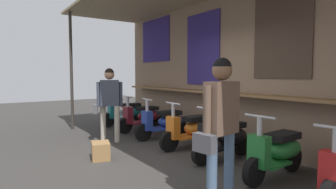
# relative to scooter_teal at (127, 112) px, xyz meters

# --- Properties ---
(ground_plane) EXTENTS (25.78, 25.78, 0.00)m
(ground_plane) POSITION_rel_scooter_teal_xyz_m (3.56, -1.08, -0.39)
(ground_plane) COLOR #383533
(market_stall_facade) EXTENTS (9.21, 2.69, 3.35)m
(market_stall_facade) POSITION_rel_scooter_teal_xyz_m (3.56, 0.74, 1.51)
(market_stall_facade) COLOR #7F6651
(market_stall_facade) RESTS_ON ground_plane
(scooter_teal) EXTENTS (0.50, 1.40, 0.97)m
(scooter_teal) POSITION_rel_scooter_teal_xyz_m (0.00, 0.00, 0.00)
(scooter_teal) COLOR #197075
(scooter_teal) RESTS_ON ground_plane
(scooter_maroon) EXTENTS (0.47, 1.40, 0.97)m
(scooter_maroon) POSITION_rel_scooter_teal_xyz_m (1.02, 0.00, 0.00)
(scooter_maroon) COLOR maroon
(scooter_maroon) RESTS_ON ground_plane
(scooter_blue) EXTENTS (0.47, 1.40, 0.97)m
(scooter_blue) POSITION_rel_scooter_teal_xyz_m (2.06, 0.00, 0.00)
(scooter_blue) COLOR #233D9E
(scooter_blue) RESTS_ON ground_plane
(scooter_orange) EXTENTS (0.46, 1.40, 0.97)m
(scooter_orange) POSITION_rel_scooter_teal_xyz_m (3.06, 0.00, 0.00)
(scooter_orange) COLOR orange
(scooter_orange) RESTS_ON ground_plane
(scooter_black) EXTENTS (0.46, 1.40, 0.97)m
(scooter_black) POSITION_rel_scooter_teal_xyz_m (4.02, 0.00, 0.00)
(scooter_black) COLOR black
(scooter_black) RESTS_ON ground_plane
(scooter_green) EXTENTS (0.48, 1.40, 0.97)m
(scooter_green) POSITION_rel_scooter_teal_xyz_m (5.07, 0.00, 0.00)
(scooter_green) COLOR #237533
(scooter_green) RESTS_ON ground_plane
(shopper_with_handbag) EXTENTS (0.33, 0.67, 1.71)m
(shopper_with_handbag) POSITION_rel_scooter_teal_xyz_m (5.23, -1.34, 0.66)
(shopper_with_handbag) COLOR slate
(shopper_with_handbag) RESTS_ON ground_plane
(shopper_browsing) EXTENTS (0.41, 0.66, 1.66)m
(shopper_browsing) POSITION_rel_scooter_teal_xyz_m (1.64, -1.23, 0.62)
(shopper_browsing) COLOR #ADA393
(shopper_browsing) RESTS_ON ground_plane
(merchandise_crate) EXTENTS (0.45, 0.40, 0.30)m
(merchandise_crate) POSITION_rel_scooter_teal_xyz_m (2.76, -1.86, -0.24)
(merchandise_crate) COLOR olive
(merchandise_crate) RESTS_ON ground_plane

